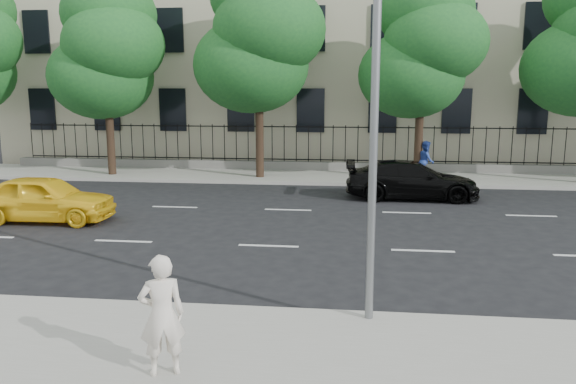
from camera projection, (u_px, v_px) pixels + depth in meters
name	position (u px, v px, depth m)	size (l,w,h in m)	color
ground	(252.00, 277.00, 12.37)	(120.00, 120.00, 0.00)	black
near_sidewalk	(204.00, 360.00, 8.45)	(60.00, 4.00, 0.15)	gray
far_sidewalk	(305.00, 176.00, 26.03)	(60.00, 4.00, 0.15)	gray
lane_markings	(280.00, 225.00, 17.01)	(49.60, 4.62, 0.01)	silver
masonry_building	(319.00, 4.00, 33.14)	(34.60, 12.11, 18.50)	beige
iron_fence	(308.00, 160.00, 27.59)	(30.00, 0.50, 2.20)	slate
street_light	(376.00, 25.00, 9.43)	(0.25, 3.32, 8.05)	slate
tree_b	(108.00, 49.00, 25.37)	(5.53, 5.12, 8.97)	#382619
tree_c	(260.00, 35.00, 24.48)	(5.89, 5.50, 9.80)	#382619
tree_d	(423.00, 47.00, 23.79)	(5.34, 4.94, 8.84)	#382619
yellow_taxi	(44.00, 198.00, 17.45)	(1.72, 4.27, 1.46)	yellow
black_sedan	(412.00, 180.00, 21.04)	(2.00, 4.93, 1.43)	black
woman_near	(162.00, 315.00, 7.74)	(0.63, 0.42, 1.74)	white
pedestrian_far	(426.00, 161.00, 24.40)	(0.83, 0.65, 1.71)	#28419A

